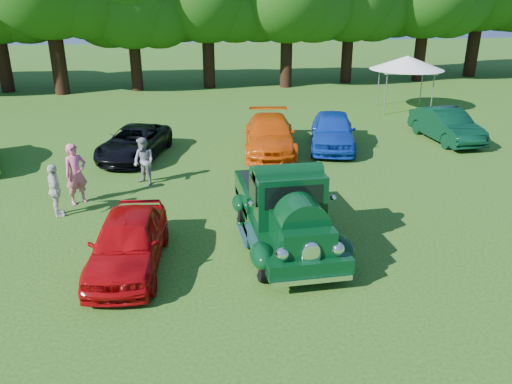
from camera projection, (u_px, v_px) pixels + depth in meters
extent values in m
plane|color=#234610|center=(233.00, 246.00, 12.56)|extent=(120.00, 120.00, 0.00)
cylinder|color=black|center=(263.00, 264.00, 10.92)|extent=(0.23, 0.79, 0.79)
cylinder|color=black|center=(340.00, 257.00, 11.22)|extent=(0.23, 0.79, 0.79)
cylinder|color=black|center=(242.00, 210.00, 13.70)|extent=(0.23, 0.79, 0.79)
cylinder|color=black|center=(304.00, 205.00, 14.00)|extent=(0.23, 0.79, 0.79)
cube|color=black|center=(285.00, 224.00, 12.47)|extent=(1.83, 4.79, 0.36)
cube|color=black|center=(301.00, 233.00, 11.00)|extent=(1.17, 1.54, 0.66)
cube|color=black|center=(287.00, 197.00, 12.06)|extent=(1.66, 1.22, 1.28)
cube|color=black|center=(294.00, 197.00, 11.44)|extent=(1.38, 0.06, 0.55)
cube|color=black|center=(273.00, 192.00, 13.70)|extent=(1.83, 2.18, 0.62)
cube|color=black|center=(273.00, 182.00, 13.59)|extent=(1.58, 1.92, 0.05)
ellipsoid|color=black|center=(262.00, 256.00, 10.84)|extent=(0.53, 0.91, 0.53)
ellipsoid|color=black|center=(342.00, 249.00, 11.15)|extent=(0.53, 0.91, 0.53)
ellipsoid|color=black|center=(239.00, 203.00, 13.62)|extent=(0.40, 0.77, 0.45)
ellipsoid|color=black|center=(306.00, 199.00, 13.94)|extent=(0.40, 0.77, 0.45)
ellipsoid|color=white|center=(311.00, 256.00, 10.32)|extent=(0.43, 0.13, 0.63)
sphere|color=white|center=(282.00, 254.00, 10.26)|extent=(0.30, 0.30, 0.30)
sphere|color=white|center=(338.00, 249.00, 10.46)|extent=(0.30, 0.30, 0.30)
cube|color=white|center=(312.00, 280.00, 10.35)|extent=(1.72, 0.12, 0.12)
cube|color=white|center=(265.00, 192.00, 14.86)|extent=(1.72, 0.12, 0.12)
imported|color=#9E0609|center=(128.00, 242.00, 11.35)|extent=(2.00, 3.99, 1.30)
imported|color=black|center=(134.00, 142.00, 19.25)|extent=(3.16, 4.68, 1.19)
imported|color=#CE4607|center=(270.00, 135.00, 19.90)|extent=(2.75, 5.09, 1.40)
imported|color=#0E329F|center=(333.00, 131.00, 20.38)|extent=(2.93, 4.66, 1.48)
imported|color=black|center=(446.00, 125.00, 21.47)|extent=(1.51, 4.19, 1.37)
imported|color=#DA5A7D|center=(76.00, 174.00, 14.85)|extent=(0.81, 0.75, 1.85)
imported|color=gray|center=(144.00, 162.00, 16.38)|extent=(0.97, 0.98, 1.59)
imported|color=beige|center=(55.00, 191.00, 14.00)|extent=(0.61, 0.97, 1.54)
cube|color=white|center=(406.00, 70.00, 26.67)|extent=(3.23, 3.23, 0.11)
cone|color=white|center=(407.00, 63.00, 26.53)|extent=(4.74, 4.74, 0.71)
cylinder|color=slate|center=(386.00, 95.00, 26.04)|extent=(0.05, 0.05, 2.13)
cylinder|color=slate|center=(378.00, 87.00, 28.27)|extent=(0.05, 0.05, 2.13)
cylinder|color=slate|center=(432.00, 95.00, 25.89)|extent=(0.05, 0.05, 2.13)
cylinder|color=slate|center=(421.00, 88.00, 28.12)|extent=(0.05, 0.05, 2.13)
cylinder|color=black|center=(3.00, 59.00, 32.12)|extent=(0.83, 0.83, 4.13)
cylinder|color=black|center=(58.00, 57.00, 31.28)|extent=(0.92, 0.92, 4.58)
cylinder|color=black|center=(136.00, 62.00, 32.66)|extent=(0.73, 0.73, 3.66)
cylinder|color=black|center=(209.00, 57.00, 33.64)|extent=(0.81, 0.81, 4.03)
cylinder|color=black|center=(286.00, 57.00, 33.88)|extent=(0.80, 0.80, 4.00)
cylinder|color=black|center=(347.00, 55.00, 35.67)|extent=(0.78, 0.78, 3.89)
cylinder|color=black|center=(420.00, 52.00, 36.36)|extent=(0.83, 0.83, 4.13)
cylinder|color=black|center=(473.00, 46.00, 38.42)|extent=(0.92, 0.92, 4.60)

